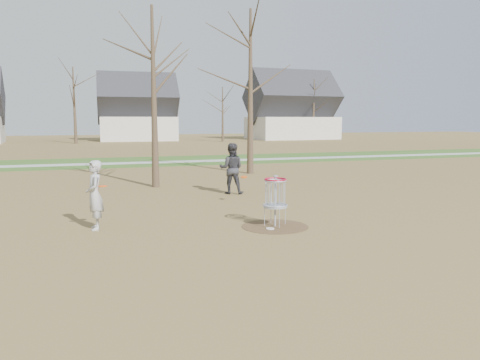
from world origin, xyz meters
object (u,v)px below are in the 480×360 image
object	(u,v)px
player_standing	(95,195)
disc_golf_basket	(275,193)
player_throwing	(231,168)
disc_grounded	(270,229)

from	to	relation	value
player_standing	disc_golf_basket	bearing A→B (deg)	72.69
player_throwing	disc_grounded	world-z (taller)	player_throwing
player_standing	disc_grounded	distance (m)	4.66
disc_golf_basket	player_standing	bearing A→B (deg)	165.70
player_throwing	disc_grounded	xyz separation A→B (m)	(-0.78, -6.02, -0.96)
player_standing	disc_grounded	size ratio (longest dim) A/B	8.25
player_standing	player_throwing	bearing A→B (deg)	128.87
disc_grounded	player_standing	bearing A→B (deg)	161.89
player_throwing	disc_golf_basket	world-z (taller)	player_throwing
disc_grounded	disc_golf_basket	distance (m)	0.96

